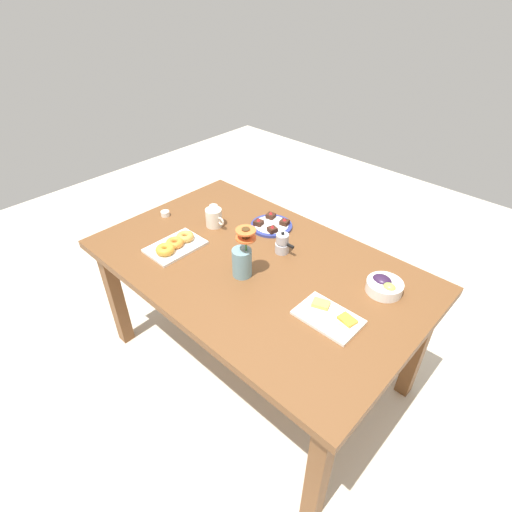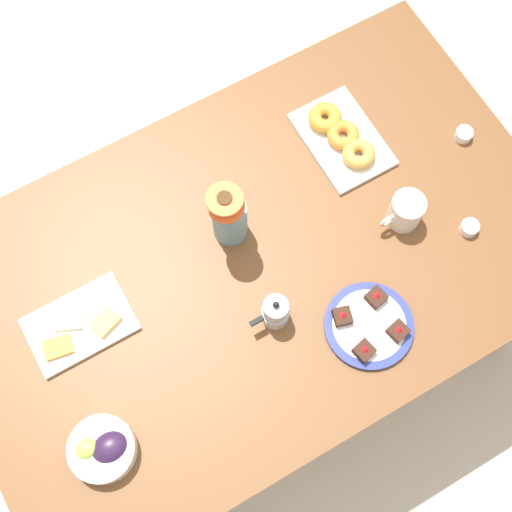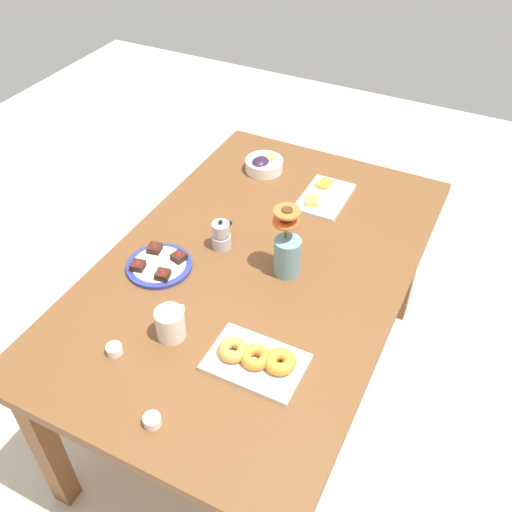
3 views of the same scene
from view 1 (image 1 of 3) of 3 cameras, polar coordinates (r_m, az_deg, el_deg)
The scene contains 11 objects.
ground_plane at distance 2.44m, azimuth 0.00°, elevation -14.88°, with size 6.00×6.00×0.00m, color beige.
dining_table at distance 1.97m, azimuth 0.00°, elevation -2.93°, with size 1.60×1.00×0.74m.
coffee_mug at distance 2.18m, azimuth -6.03°, elevation 5.49°, with size 0.12×0.09×0.10m.
grape_bowl at distance 1.83m, azimuth 17.84°, elevation -4.06°, with size 0.16×0.16×0.07m.
cheese_platter at distance 1.66m, azimuth 10.35°, elevation -8.50°, with size 0.26×0.17×0.03m.
croissant_platter at distance 2.05m, azimuth -11.50°, elevation 1.59°, with size 0.19×0.28×0.05m.
jam_cup_honey at distance 2.34m, azimuth -12.85°, elevation 5.96°, with size 0.05×0.05×0.03m.
jam_cup_berry at distance 2.35m, azimuth -6.09°, elevation 6.93°, with size 0.05×0.05×0.03m.
dessert_plate at distance 2.18m, azimuth 2.22°, elevation 4.42°, with size 0.23×0.23×0.05m.
flower_vase at distance 1.80m, azimuth -1.96°, elevation -0.48°, with size 0.10×0.11×0.25m.
moka_pot at distance 1.97m, azimuth 3.77°, elevation 1.76°, with size 0.11×0.07×0.12m.
Camera 1 is at (1.05, -1.11, 1.91)m, focal length 28.00 mm.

